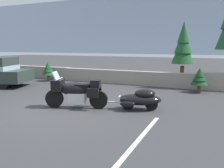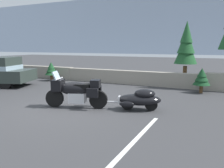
% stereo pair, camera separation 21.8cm
% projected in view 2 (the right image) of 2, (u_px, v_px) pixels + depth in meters
% --- Properties ---
extents(ground_plane, '(80.00, 80.00, 0.00)m').
position_uv_depth(ground_plane, '(64.00, 109.00, 8.52)').
color(ground_plane, '#38383A').
extents(stone_guard_wall, '(24.00, 0.54, 0.89)m').
position_uv_depth(stone_guard_wall, '(134.00, 77.00, 13.74)').
color(stone_guard_wall, gray).
rests_on(stone_guard_wall, ground).
extents(distant_ridgeline, '(240.00, 80.00, 16.00)m').
position_uv_depth(distant_ridgeline, '(212.00, 31.00, 92.91)').
color(distant_ridgeline, '#99A8BF').
rests_on(distant_ridgeline, ground).
extents(touring_motorcycle, '(2.25, 1.14, 1.33)m').
position_uv_depth(touring_motorcycle, '(76.00, 91.00, 8.55)').
color(touring_motorcycle, black).
rests_on(touring_motorcycle, ground).
extents(car_shaped_trailer, '(2.21, 1.11, 0.76)m').
position_uv_depth(car_shaped_trailer, '(140.00, 99.00, 8.25)').
color(car_shaped_trailer, black).
rests_on(car_shaped_trailer, ground).
extents(pine_tree_secondary, '(1.32, 1.32, 3.68)m').
position_uv_depth(pine_tree_secondary, '(186.00, 45.00, 13.74)').
color(pine_tree_secondary, brown).
rests_on(pine_tree_secondary, ground).
extents(pine_sapling_near, '(0.81, 0.81, 1.21)m').
position_uv_depth(pine_sapling_near, '(51.00, 69.00, 15.20)').
color(pine_sapling_near, brown).
rests_on(pine_sapling_near, ground).
extents(pine_sapling_farther, '(0.81, 0.81, 1.21)m').
position_uv_depth(pine_sapling_farther, '(202.00, 77.00, 11.22)').
color(pine_sapling_farther, brown).
rests_on(pine_sapling_farther, ground).
extents(parking_stripe_marker, '(0.12, 3.60, 0.01)m').
position_uv_depth(parking_stripe_marker, '(137.00, 138.00, 5.78)').
color(parking_stripe_marker, silver).
rests_on(parking_stripe_marker, ground).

